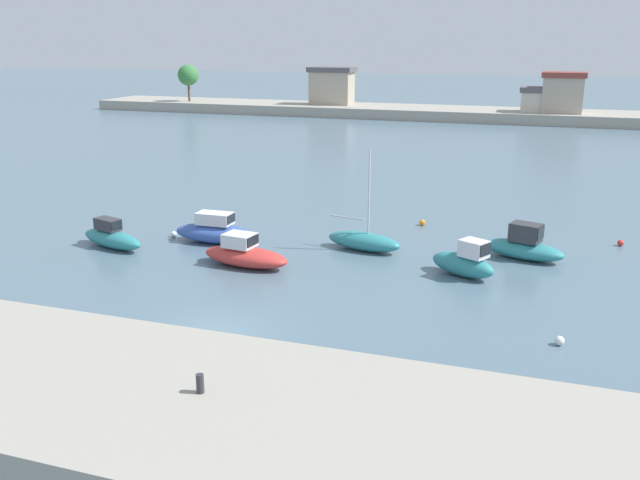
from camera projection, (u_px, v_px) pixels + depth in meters
ground_plane at (215, 333)px, 26.98m from camera, size 400.00×400.00×0.00m
seawall_embankment at (83, 407)px, 19.53m from camera, size 99.79×7.62×2.09m
mooring_bollard at (200, 384)px, 18.12m from camera, size 0.21×0.21×0.52m
moored_boat_0 at (112, 237)px, 37.85m from camera, size 4.65×2.55×1.59m
moored_boat_1 at (215, 231)px, 38.73m from camera, size 4.73×1.85×1.72m
moored_boat_2 at (245, 255)px, 34.78m from camera, size 4.83×2.36×1.63m
moored_boat_3 at (364, 241)px, 37.38m from camera, size 4.43×2.22×5.48m
moored_boat_4 at (465, 262)px, 33.25m from camera, size 3.61×2.68×1.88m
moored_boat_5 at (524, 246)px, 35.93m from camera, size 4.54×2.77×1.87m
mooring_buoy_0 at (560, 341)px, 25.87m from camera, size 0.36×0.36×0.36m
mooring_buoy_1 at (422, 223)px, 42.39m from camera, size 0.37×0.37×0.37m
mooring_buoy_2 at (174, 234)px, 39.96m from camera, size 0.33×0.33×0.33m
mooring_buoy_4 at (621, 243)px, 38.22m from camera, size 0.35×0.35×0.35m
distant_shoreline at (511, 108)px, 95.33m from camera, size 115.64×10.29×7.54m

